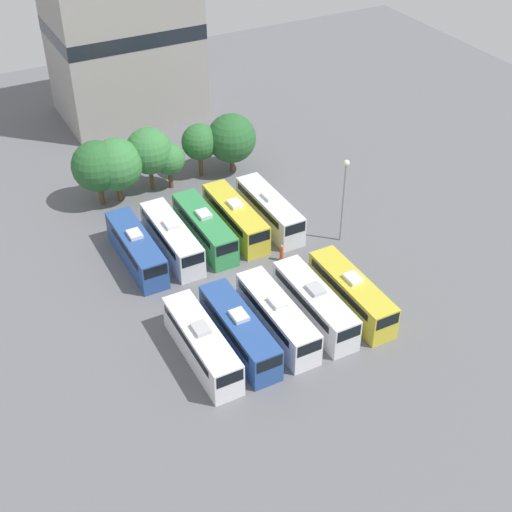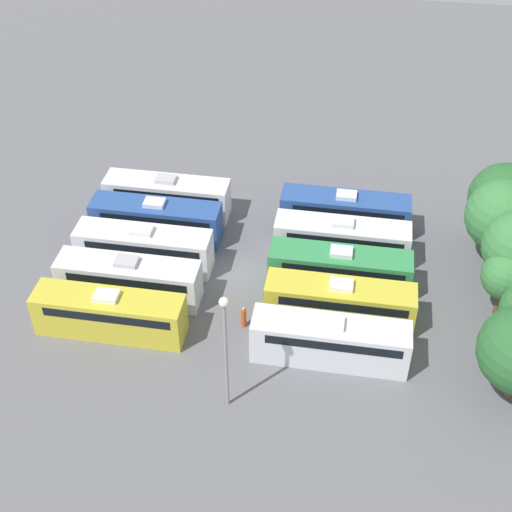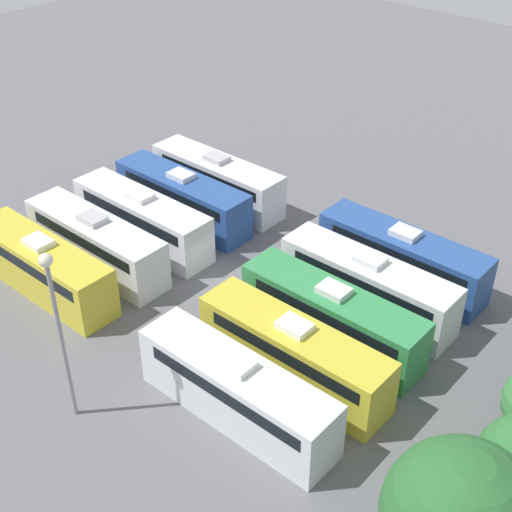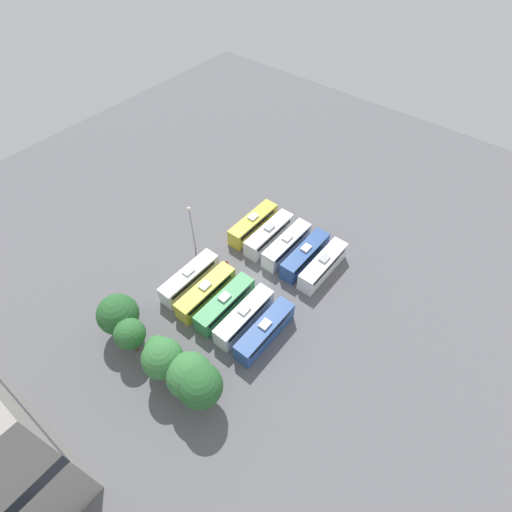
{
  "view_description": "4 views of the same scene",
  "coord_description": "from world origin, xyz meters",
  "px_view_note": "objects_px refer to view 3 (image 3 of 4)",
  "views": [
    {
      "loc": [
        -22.48,
        -45.95,
        41.16
      ],
      "look_at": [
        2.0,
        0.45,
        2.11
      ],
      "focal_mm": 50.0,
      "sensor_mm": 36.0,
      "label": 1
    },
    {
      "loc": [
        39.63,
        7.79,
        35.57
      ],
      "look_at": [
        -0.15,
        1.21,
        1.98
      ],
      "focal_mm": 50.0,
      "sensor_mm": 36.0,
      "label": 2
    },
    {
      "loc": [
        24.31,
        23.29,
        24.91
      ],
      "look_at": [
        -1.23,
        1.18,
        2.02
      ],
      "focal_mm": 50.0,
      "sensor_mm": 36.0,
      "label": 3
    },
    {
      "loc": [
        -23.69,
        29.66,
        48.91
      ],
      "look_at": [
        1.28,
        -1.22,
        3.35
      ],
      "focal_mm": 28.0,
      "sensor_mm": 36.0,
      "label": 4
    }
  ],
  "objects_px": {
    "bus_5": "(403,256)",
    "bus_1": "(183,197)",
    "bus_8": "(294,352)",
    "light_pole": "(56,313)",
    "bus_4": "(43,266)",
    "bus_3": "(96,241)",
    "worker_person": "(177,327)",
    "bus_0": "(218,179)",
    "bus_2": "(143,218)",
    "bus_6": "(368,284)",
    "bus_7": "(332,315)",
    "bus_9": "(237,390)"
  },
  "relations": [
    {
      "from": "bus_2",
      "to": "bus_4",
      "type": "xyz_separation_m",
      "value": [
        7.23,
        -0.3,
        0.0
      ]
    },
    {
      "from": "bus_0",
      "to": "bus_5",
      "type": "xyz_separation_m",
      "value": [
        -0.13,
        14.67,
        0.0
      ]
    },
    {
      "from": "bus_1",
      "to": "bus_4",
      "type": "relative_size",
      "value": 1.0
    },
    {
      "from": "bus_4",
      "to": "light_pole",
      "type": "height_order",
      "value": "light_pole"
    },
    {
      "from": "bus_7",
      "to": "bus_0",
      "type": "bearing_deg",
      "value": -115.27
    },
    {
      "from": "bus_0",
      "to": "bus_3",
      "type": "relative_size",
      "value": 1.0
    },
    {
      "from": "bus_7",
      "to": "bus_8",
      "type": "distance_m",
      "value": 3.52
    },
    {
      "from": "bus_5",
      "to": "bus_1",
      "type": "bearing_deg",
      "value": -76.73
    },
    {
      "from": "bus_0",
      "to": "bus_5",
      "type": "distance_m",
      "value": 14.67
    },
    {
      "from": "bus_7",
      "to": "worker_person",
      "type": "distance_m",
      "value": 8.15
    },
    {
      "from": "bus_5",
      "to": "bus_6",
      "type": "distance_m",
      "value": 3.61
    },
    {
      "from": "bus_0",
      "to": "bus_3",
      "type": "height_order",
      "value": "same"
    },
    {
      "from": "bus_2",
      "to": "bus_6",
      "type": "relative_size",
      "value": 1.0
    },
    {
      "from": "bus_2",
      "to": "light_pole",
      "type": "xyz_separation_m",
      "value": [
        12.13,
        8.78,
        4.28
      ]
    },
    {
      "from": "bus_6",
      "to": "bus_9",
      "type": "relative_size",
      "value": 1.0
    },
    {
      "from": "bus_1",
      "to": "bus_3",
      "type": "height_order",
      "value": "same"
    },
    {
      "from": "bus_2",
      "to": "bus_4",
      "type": "bearing_deg",
      "value": -2.39
    },
    {
      "from": "bus_4",
      "to": "bus_9",
      "type": "height_order",
      "value": "same"
    },
    {
      "from": "bus_2",
      "to": "bus_8",
      "type": "bearing_deg",
      "value": 76.55
    },
    {
      "from": "light_pole",
      "to": "bus_1",
      "type": "bearing_deg",
      "value": -150.68
    },
    {
      "from": "bus_8",
      "to": "bus_9",
      "type": "xyz_separation_m",
      "value": [
        3.71,
        -0.35,
        0.0
      ]
    },
    {
      "from": "bus_7",
      "to": "bus_5",
      "type": "bearing_deg",
      "value": -179.1
    },
    {
      "from": "bus_1",
      "to": "bus_3",
      "type": "distance_m",
      "value": 7.19
    },
    {
      "from": "bus_1",
      "to": "bus_4",
      "type": "bearing_deg",
      "value": -1.41
    },
    {
      "from": "bus_1",
      "to": "bus_4",
      "type": "xyz_separation_m",
      "value": [
        10.79,
        -0.27,
        0.0
      ]
    },
    {
      "from": "bus_5",
      "to": "bus_7",
      "type": "height_order",
      "value": "same"
    },
    {
      "from": "bus_8",
      "to": "bus_0",
      "type": "bearing_deg",
      "value": -124.91
    },
    {
      "from": "bus_1",
      "to": "bus_3",
      "type": "bearing_deg",
      "value": -0.15
    },
    {
      "from": "bus_2",
      "to": "bus_5",
      "type": "relative_size",
      "value": 1.0
    },
    {
      "from": "bus_8",
      "to": "light_pole",
      "type": "height_order",
      "value": "light_pole"
    },
    {
      "from": "bus_2",
      "to": "bus_6",
      "type": "distance_m",
      "value": 15.06
    },
    {
      "from": "bus_0",
      "to": "worker_person",
      "type": "height_order",
      "value": "bus_0"
    },
    {
      "from": "bus_1",
      "to": "bus_9",
      "type": "relative_size",
      "value": 1.0
    },
    {
      "from": "worker_person",
      "to": "light_pole",
      "type": "distance_m",
      "value": 8.59
    },
    {
      "from": "bus_1",
      "to": "light_pole",
      "type": "relative_size",
      "value": 1.14
    },
    {
      "from": "bus_5",
      "to": "light_pole",
      "type": "xyz_separation_m",
      "value": [
        19.16,
        -5.88,
        4.28
      ]
    },
    {
      "from": "light_pole",
      "to": "bus_0",
      "type": "bearing_deg",
      "value": -155.21
    },
    {
      "from": "bus_0",
      "to": "bus_3",
      "type": "xyz_separation_m",
      "value": [
        10.53,
        -0.05,
        0.0
      ]
    },
    {
      "from": "bus_3",
      "to": "bus_4",
      "type": "bearing_deg",
      "value": -3.94
    },
    {
      "from": "bus_0",
      "to": "bus_9",
      "type": "bearing_deg",
      "value": 45.95
    },
    {
      "from": "bus_7",
      "to": "worker_person",
      "type": "bearing_deg",
      "value": -50.06
    },
    {
      "from": "bus_2",
      "to": "bus_3",
      "type": "xyz_separation_m",
      "value": [
        3.63,
        -0.05,
        0.0
      ]
    },
    {
      "from": "bus_9",
      "to": "light_pole",
      "type": "xyz_separation_m",
      "value": [
        4.83,
        -5.89,
        4.28
      ]
    },
    {
      "from": "bus_0",
      "to": "bus_6",
      "type": "xyz_separation_m",
      "value": [
        3.48,
        14.67,
        0.0
      ]
    },
    {
      "from": "bus_2",
      "to": "light_pole",
      "type": "height_order",
      "value": "light_pole"
    },
    {
      "from": "bus_6",
      "to": "bus_7",
      "type": "height_order",
      "value": "same"
    },
    {
      "from": "bus_5",
      "to": "worker_person",
      "type": "xyz_separation_m",
      "value": [
        12.31,
        -6.1,
        -0.89
      ]
    },
    {
      "from": "bus_3",
      "to": "bus_4",
      "type": "height_order",
      "value": "same"
    },
    {
      "from": "bus_8",
      "to": "worker_person",
      "type": "xyz_separation_m",
      "value": [
        1.69,
        -6.46,
        -0.89
      ]
    },
    {
      "from": "light_pole",
      "to": "bus_4",
      "type": "bearing_deg",
      "value": -118.36
    }
  ]
}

